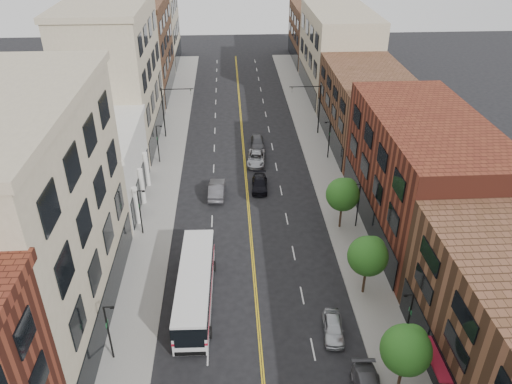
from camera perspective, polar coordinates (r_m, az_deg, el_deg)
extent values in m
cube|color=gray|center=(61.53, -10.49, 1.26)|extent=(4.00, 110.00, 0.15)
cube|color=gray|center=(62.14, 8.11, 1.80)|extent=(4.00, 110.00, 0.15)
cube|color=tan|center=(40.46, -24.75, -3.33)|extent=(10.00, 22.00, 18.00)
cube|color=silver|center=(57.62, -18.18, 2.48)|extent=(10.00, 14.00, 8.00)
cube|color=tan|center=(71.09, -15.85, 12.54)|extent=(10.00, 20.00, 18.00)
cube|color=brown|center=(90.39, -13.36, 15.60)|extent=(10.00, 20.00, 15.00)
cube|color=tan|center=(107.23, -12.08, 19.39)|extent=(10.00, 16.00, 20.00)
cube|color=#5D2418|center=(52.05, 18.37, 1.84)|extent=(10.00, 22.00, 12.00)
cube|color=brown|center=(70.54, 12.59, 9.36)|extent=(10.00, 20.00, 10.00)
cube|color=tan|center=(89.34, 9.32, 15.49)|extent=(10.00, 22.00, 14.00)
cube|color=brown|center=(108.74, 7.07, 17.52)|extent=(10.00, 18.00, 11.00)
cylinder|color=black|center=(37.73, 16.13, -19.64)|extent=(0.22, 0.22, 2.50)
sphere|color=#1C5D1A|center=(35.79, 16.76, -16.90)|extent=(3.40, 3.40, 3.40)
sphere|color=#1C5D1A|center=(35.84, 17.46, -15.78)|extent=(2.04, 2.04, 2.04)
cylinder|color=black|center=(44.39, 12.27, -9.86)|extent=(0.22, 0.22, 2.50)
sphere|color=#1C5D1A|center=(42.75, 12.65, -7.16)|extent=(3.40, 3.40, 3.40)
sphere|color=#1C5D1A|center=(42.88, 13.24, -6.25)|extent=(2.04, 2.04, 2.04)
cylinder|color=black|center=(52.12, 9.63, -2.77)|extent=(0.22, 0.22, 2.50)
sphere|color=#1C5D1A|center=(50.73, 9.88, -0.28)|extent=(3.40, 3.40, 3.40)
sphere|color=#1C5D1A|center=(50.92, 10.39, 0.46)|extent=(2.04, 2.04, 2.04)
cylinder|color=black|center=(38.81, -16.48, -15.20)|extent=(0.14, 0.14, 5.00)
cylinder|color=black|center=(37.03, -16.51, -12.50)|extent=(0.70, 0.10, 0.10)
cube|color=black|center=(37.01, -16.11, -12.56)|extent=(0.28, 0.14, 0.14)
cube|color=#19592D|center=(38.19, -16.68, -14.25)|extent=(0.04, 0.55, 0.35)
cylinder|color=black|center=(51.04, -13.10, -2.30)|extent=(0.14, 0.14, 5.00)
cylinder|color=black|center=(49.69, -13.04, 0.13)|extent=(0.70, 0.10, 0.10)
cube|color=black|center=(49.68, -12.75, 0.09)|extent=(0.28, 0.14, 0.14)
cube|color=#19592D|center=(50.57, -13.22, -1.44)|extent=(0.04, 0.55, 0.35)
cylinder|color=black|center=(64.92, -11.15, 5.37)|extent=(0.14, 0.14, 5.00)
cylinder|color=black|center=(63.87, -11.05, 7.41)|extent=(0.70, 0.10, 0.10)
cube|color=black|center=(63.86, -10.83, 7.38)|extent=(0.28, 0.14, 0.14)
cube|color=#19592D|center=(64.55, -11.22, 6.10)|extent=(0.04, 0.55, 0.35)
cylinder|color=black|center=(39.88, 17.03, -13.82)|extent=(0.14, 0.14, 5.00)
cylinder|color=black|center=(38.11, 17.09, -11.17)|extent=(0.70, 0.10, 0.10)
cube|color=black|center=(38.06, 16.72, -11.26)|extent=(0.28, 0.14, 0.14)
cube|color=#19592D|center=(39.27, 17.23, -12.87)|extent=(0.04, 0.55, 0.35)
cylinder|color=black|center=(51.85, 11.58, -1.54)|extent=(0.14, 0.14, 5.00)
cylinder|color=black|center=(50.50, 11.48, 0.85)|extent=(0.70, 0.10, 0.10)
cube|color=black|center=(50.46, 11.20, 0.79)|extent=(0.28, 0.14, 0.14)
cube|color=#19592D|center=(51.38, 11.68, -0.69)|extent=(0.04, 0.55, 0.35)
cylinder|color=black|center=(65.56, 8.35, 5.90)|extent=(0.14, 0.14, 5.00)
cylinder|color=black|center=(64.50, 8.21, 7.91)|extent=(0.70, 0.10, 0.10)
cube|color=black|center=(64.47, 7.98, 7.87)|extent=(0.28, 0.14, 0.14)
cube|color=#19592D|center=(65.20, 8.41, 6.61)|extent=(0.04, 0.55, 0.35)
cylinder|color=black|center=(71.79, -10.53, 8.89)|extent=(0.18, 0.18, 7.20)
cylinder|color=black|center=(70.38, -8.98, 11.54)|extent=(4.40, 0.12, 0.12)
imported|color=black|center=(70.36, -7.47, 11.31)|extent=(0.15, 0.18, 0.90)
cylinder|color=black|center=(72.37, 7.24, 9.34)|extent=(0.18, 0.18, 7.20)
cylinder|color=black|center=(70.85, 5.63, 11.90)|extent=(4.40, 0.12, 0.12)
imported|color=black|center=(70.73, 4.14, 11.59)|extent=(0.15, 0.18, 0.90)
cube|color=silver|center=(42.75, -6.95, -10.63)|extent=(2.96, 12.25, 2.95)
cube|color=black|center=(42.29, -7.01, -9.91)|extent=(3.00, 12.29, 1.07)
cube|color=#B10C20|center=(42.95, -6.93, -10.94)|extent=(3.00, 12.29, 0.22)
cube|color=black|center=(38.20, -7.66, -16.39)|extent=(2.24, 0.12, 1.62)
cylinder|color=black|center=(40.80, -9.22, -15.64)|extent=(0.31, 0.98, 0.97)
cylinder|color=black|center=(40.53, -5.31, -15.68)|extent=(0.31, 0.98, 0.97)
cylinder|color=black|center=(46.74, -8.15, -8.45)|extent=(0.31, 0.98, 0.97)
cylinder|color=black|center=(46.51, -4.83, -8.43)|extent=(0.31, 0.98, 0.97)
imported|color=#B7BABF|center=(40.90, 8.83, -15.09)|extent=(1.96, 4.05, 1.33)
imported|color=#46454A|center=(57.43, -4.52, 0.31)|extent=(1.96, 5.06, 1.64)
imported|color=black|center=(58.69, 0.41, 0.94)|extent=(2.09, 4.59, 1.30)
imported|color=#A6A7AD|center=(64.57, 0.02, 3.90)|extent=(2.84, 5.17, 1.37)
imported|color=#4B4C50|center=(68.89, 0.16, 5.74)|extent=(1.85, 4.40, 1.49)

